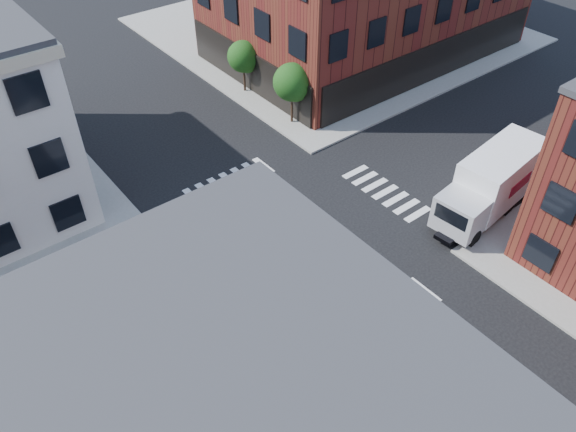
% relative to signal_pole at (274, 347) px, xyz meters
% --- Properties ---
extents(ground, '(120.00, 120.00, 0.00)m').
position_rel_signal_pole_xyz_m(ground, '(6.72, 6.68, -2.86)').
color(ground, black).
rests_on(ground, ground).
extents(sidewalk_ne, '(30.00, 30.00, 0.15)m').
position_rel_signal_pole_xyz_m(sidewalk_ne, '(27.72, 27.68, -2.78)').
color(sidewalk_ne, gray).
rests_on(sidewalk_ne, ground).
extents(tree_near, '(2.69, 2.69, 4.49)m').
position_rel_signal_pole_xyz_m(tree_near, '(14.28, 16.65, 0.30)').
color(tree_near, black).
rests_on(tree_near, ground).
extents(tree_far, '(2.43, 2.43, 4.07)m').
position_rel_signal_pole_xyz_m(tree_far, '(14.28, 22.65, 0.02)').
color(tree_far, black).
rests_on(tree_far, ground).
extents(signal_pole, '(1.29, 1.24, 4.60)m').
position_rel_signal_pole_xyz_m(signal_pole, '(0.00, 0.00, 0.00)').
color(signal_pole, black).
rests_on(signal_pole, ground).
extents(box_truck, '(8.65, 3.46, 3.83)m').
position_rel_signal_pole_xyz_m(box_truck, '(17.23, 1.80, -0.87)').
color(box_truck, white).
rests_on(box_truck, ground).
extents(traffic_cone, '(0.40, 0.40, 0.65)m').
position_rel_signal_pole_xyz_m(traffic_cone, '(3.45, 3.00, -2.54)').
color(traffic_cone, red).
rests_on(traffic_cone, ground).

